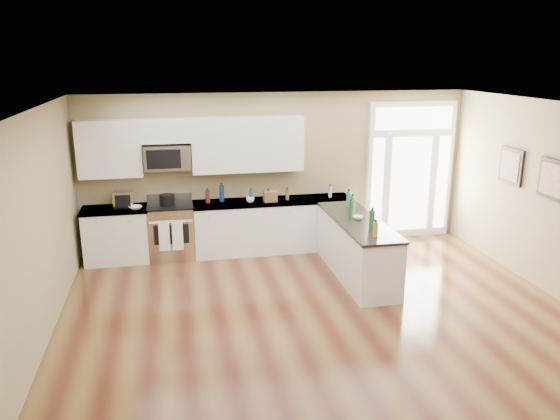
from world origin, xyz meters
The scene contains 20 objects.
ground centered at (0.00, 0.00, 0.00)m, with size 8.00×8.00×0.00m, color #4C2115.
room_shell centered at (0.00, 0.00, 1.71)m, with size 8.00×8.00×8.00m.
back_cabinet_left centered at (-2.87, 3.69, 0.44)m, with size 1.10×0.66×0.94m.
back_cabinet_right centered at (-0.16, 3.69, 0.44)m, with size 2.85×0.66×0.94m.
peninsula_cabinet centered at (0.93, 2.24, 0.43)m, with size 0.69×2.32×0.94m.
upper_cabinet_left centered at (-2.88, 3.83, 1.93)m, with size 1.04×0.33×0.95m, color silver.
upper_cabinet_right centered at (-0.57, 3.83, 1.93)m, with size 1.94×0.33×0.95m, color silver.
upper_cabinet_short centered at (-1.95, 3.83, 2.20)m, with size 0.82×0.33×0.40m, color silver.
microwave centered at (-1.95, 3.80, 1.76)m, with size 0.78×0.41×0.42m.
entry_door centered at (2.55, 3.95, 1.30)m, with size 1.70×0.10×2.60m.
wall_art_near centered at (3.47, 2.20, 1.70)m, with size 0.05×0.58×0.58m.
wall_art_far centered at (3.47, 1.20, 1.70)m, with size 0.05×0.58×0.58m.
kitchen_range centered at (-1.95, 3.69, 0.48)m, with size 0.77×0.69×1.08m.
stockpot centered at (-2.00, 3.71, 1.05)m, with size 0.25×0.25×0.19m, color black.
toaster_oven centered at (-2.72, 3.74, 1.08)m, with size 0.32×0.25×0.28m, color silver.
cardboard_box centered at (-0.22, 3.60, 1.03)m, with size 0.23×0.17×0.19m, color brown.
bowl_left centered at (-2.52, 3.57, 0.97)m, with size 0.21×0.21×0.05m, color white.
bowl_peninsula centered at (0.94, 2.27, 0.97)m, with size 0.16×0.16×0.05m, color white.
cup_counter centered at (-0.57, 3.60, 0.99)m, with size 0.14×0.14×0.11m, color white.
counter_bottles centered at (0.27, 2.90, 1.07)m, with size 2.40×2.46×0.30m.
Camera 1 is at (-1.90, -5.51, 3.42)m, focal length 35.00 mm.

